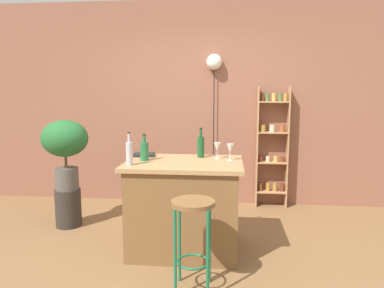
{
  "coord_description": "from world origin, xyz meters",
  "views": [
    {
      "loc": [
        0.42,
        -3.06,
        1.56
      ],
      "look_at": [
        0.05,
        0.55,
        1.03
      ],
      "focal_mm": 33.43,
      "sensor_mm": 36.0,
      "label": 1
    }
  ],
  "objects_px": {
    "potted_plant": "(65,144)",
    "pendant_globe_light": "(214,64)",
    "spice_shelf": "(272,146)",
    "plant_stool": "(68,207)",
    "bottle_sauce_amber": "(144,151)",
    "wine_glass_left": "(217,147)",
    "cookbook": "(144,155)",
    "bottle_soda_blue": "(201,146)",
    "bar_stool": "(193,224)",
    "wine_glass_center": "(230,149)",
    "bottle_vinegar": "(129,153)"
  },
  "relations": [
    {
      "from": "spice_shelf",
      "to": "cookbook",
      "type": "bearing_deg",
      "value": -139.3
    },
    {
      "from": "bottle_soda_blue",
      "to": "cookbook",
      "type": "bearing_deg",
      "value": 179.53
    },
    {
      "from": "potted_plant",
      "to": "wine_glass_center",
      "type": "xyz_separation_m",
      "value": [
        1.88,
        -0.41,
        0.04
      ]
    },
    {
      "from": "bar_stool",
      "to": "wine_glass_left",
      "type": "bearing_deg",
      "value": 80.19
    },
    {
      "from": "bar_stool",
      "to": "plant_stool",
      "type": "height_order",
      "value": "bar_stool"
    },
    {
      "from": "wine_glass_center",
      "to": "plant_stool",
      "type": "bearing_deg",
      "value": 167.59
    },
    {
      "from": "bottle_sauce_amber",
      "to": "bottle_vinegar",
      "type": "height_order",
      "value": "bottle_vinegar"
    },
    {
      "from": "bottle_sauce_amber",
      "to": "cookbook",
      "type": "relative_size",
      "value": 1.24
    },
    {
      "from": "bar_stool",
      "to": "wine_glass_left",
      "type": "relative_size",
      "value": 4.47
    },
    {
      "from": "bottle_sauce_amber",
      "to": "potted_plant",
      "type": "bearing_deg",
      "value": 154.49
    },
    {
      "from": "bottle_soda_blue",
      "to": "wine_glass_left",
      "type": "height_order",
      "value": "bottle_soda_blue"
    },
    {
      "from": "plant_stool",
      "to": "wine_glass_center",
      "type": "xyz_separation_m",
      "value": [
        1.88,
        -0.41,
        0.8
      ]
    },
    {
      "from": "bottle_soda_blue",
      "to": "cookbook",
      "type": "height_order",
      "value": "bottle_soda_blue"
    },
    {
      "from": "wine_glass_center",
      "to": "cookbook",
      "type": "xyz_separation_m",
      "value": [
        -0.89,
        0.15,
        -0.1
      ]
    },
    {
      "from": "potted_plant",
      "to": "wine_glass_left",
      "type": "height_order",
      "value": "potted_plant"
    },
    {
      "from": "plant_stool",
      "to": "wine_glass_left",
      "type": "bearing_deg",
      "value": -10.64
    },
    {
      "from": "plant_stool",
      "to": "cookbook",
      "type": "relative_size",
      "value": 2.1
    },
    {
      "from": "wine_glass_left",
      "to": "bottle_vinegar",
      "type": "bearing_deg",
      "value": -152.98
    },
    {
      "from": "wine_glass_left",
      "to": "pendant_globe_light",
      "type": "xyz_separation_m",
      "value": [
        -0.09,
        1.36,
        0.92
      ]
    },
    {
      "from": "bottle_vinegar",
      "to": "wine_glass_center",
      "type": "relative_size",
      "value": 1.86
    },
    {
      "from": "bottle_sauce_amber",
      "to": "wine_glass_left",
      "type": "bearing_deg",
      "value": 13.53
    },
    {
      "from": "bottle_soda_blue",
      "to": "wine_glass_center",
      "type": "height_order",
      "value": "bottle_soda_blue"
    },
    {
      "from": "plant_stool",
      "to": "potted_plant",
      "type": "distance_m",
      "value": 0.75
    },
    {
      "from": "pendant_globe_light",
      "to": "bottle_sauce_amber",
      "type": "bearing_deg",
      "value": -111.74
    },
    {
      "from": "bottle_sauce_amber",
      "to": "plant_stool",
      "type": "bearing_deg",
      "value": 154.49
    },
    {
      "from": "bottle_sauce_amber",
      "to": "pendant_globe_light",
      "type": "distance_m",
      "value": 1.9
    },
    {
      "from": "bar_stool",
      "to": "bottle_soda_blue",
      "type": "distance_m",
      "value": 1.06
    },
    {
      "from": "bar_stool",
      "to": "wine_glass_center",
      "type": "xyz_separation_m",
      "value": [
        0.28,
        0.81,
        0.47
      ]
    },
    {
      "from": "bottle_soda_blue",
      "to": "wine_glass_left",
      "type": "xyz_separation_m",
      "value": [
        0.17,
        -0.06,
        0.0
      ]
    },
    {
      "from": "potted_plant",
      "to": "bottle_sauce_amber",
      "type": "xyz_separation_m",
      "value": [
        1.04,
        -0.5,
        0.02
      ]
    },
    {
      "from": "plant_stool",
      "to": "bottle_soda_blue",
      "type": "xyz_separation_m",
      "value": [
        1.58,
        -0.27,
        0.79
      ]
    },
    {
      "from": "spice_shelf",
      "to": "bottle_soda_blue",
      "type": "bearing_deg",
      "value": -124.59
    },
    {
      "from": "bottle_sauce_amber",
      "to": "pendant_globe_light",
      "type": "xyz_separation_m",
      "value": [
        0.61,
        1.53,
        0.94
      ]
    },
    {
      "from": "pendant_globe_light",
      "to": "spice_shelf",
      "type": "bearing_deg",
      "value": -3.13
    },
    {
      "from": "spice_shelf",
      "to": "plant_stool",
      "type": "relative_size",
      "value": 3.71
    },
    {
      "from": "potted_plant",
      "to": "wine_glass_center",
      "type": "height_order",
      "value": "potted_plant"
    },
    {
      "from": "potted_plant",
      "to": "wine_glass_left",
      "type": "xyz_separation_m",
      "value": [
        1.75,
        -0.33,
        0.04
      ]
    },
    {
      "from": "plant_stool",
      "to": "bottle_soda_blue",
      "type": "relative_size",
      "value": 1.45
    },
    {
      "from": "spice_shelf",
      "to": "wine_glass_left",
      "type": "distance_m",
      "value": 1.5
    },
    {
      "from": "plant_stool",
      "to": "bottle_sauce_amber",
      "type": "xyz_separation_m",
      "value": [
        1.04,
        -0.5,
        0.78
      ]
    },
    {
      "from": "spice_shelf",
      "to": "potted_plant",
      "type": "bearing_deg",
      "value": -157.98
    },
    {
      "from": "bottle_vinegar",
      "to": "wine_glass_center",
      "type": "distance_m",
      "value": 0.97
    },
    {
      "from": "wine_glass_left",
      "to": "cookbook",
      "type": "bearing_deg",
      "value": 175.46
    },
    {
      "from": "potted_plant",
      "to": "bottle_sauce_amber",
      "type": "relative_size",
      "value": 3.11
    },
    {
      "from": "bottle_vinegar",
      "to": "wine_glass_left",
      "type": "relative_size",
      "value": 1.86
    },
    {
      "from": "wine_glass_left",
      "to": "cookbook",
      "type": "relative_size",
      "value": 0.78
    },
    {
      "from": "potted_plant",
      "to": "pendant_globe_light",
      "type": "height_order",
      "value": "pendant_globe_light"
    },
    {
      "from": "cookbook",
      "to": "pendant_globe_light",
      "type": "height_order",
      "value": "pendant_globe_light"
    },
    {
      "from": "potted_plant",
      "to": "wine_glass_center",
      "type": "distance_m",
      "value": 1.92
    },
    {
      "from": "bar_stool",
      "to": "potted_plant",
      "type": "height_order",
      "value": "potted_plant"
    }
  ]
}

